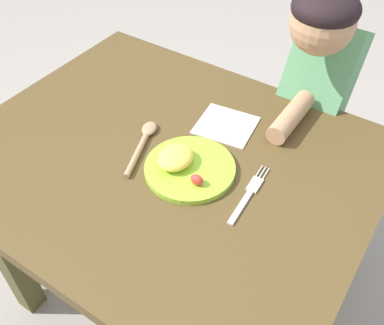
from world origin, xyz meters
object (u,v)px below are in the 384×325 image
object	(u,v)px
fork	(248,195)
person	(309,125)
plate	(186,165)
spoon	(143,141)

from	to	relation	value
fork	person	world-z (taller)	person
plate	spoon	world-z (taller)	plate
plate	fork	world-z (taller)	plate
fork	spoon	xyz separation A→B (m)	(-0.32, 0.01, 0.01)
plate	fork	bearing A→B (deg)	3.82
spoon	plate	bearing A→B (deg)	-116.83
plate	fork	xyz separation A→B (m)	(0.17, 0.01, -0.01)
plate	person	size ratio (longest dim) A/B	0.21
spoon	person	size ratio (longest dim) A/B	0.20
spoon	fork	bearing A→B (deg)	-111.09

